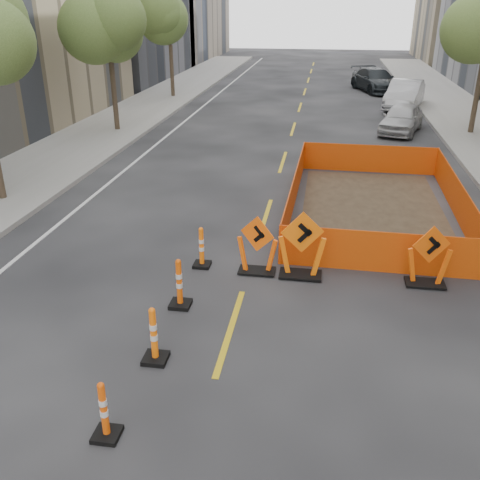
% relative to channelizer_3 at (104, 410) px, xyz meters
% --- Properties ---
extents(sidewalk_left, '(4.00, 90.00, 0.15)m').
position_rel_channelizer_3_xyz_m(sidewalk_left, '(-7.69, 11.03, -0.42)').
color(sidewalk_left, gray).
rests_on(sidewalk_left, ground).
extents(tree_l_c, '(2.80, 2.80, 5.95)m').
position_rel_channelizer_3_xyz_m(tree_l_c, '(-7.09, 19.03, 4.03)').
color(tree_l_c, '#382B1E').
rests_on(tree_l_c, ground).
extents(tree_l_d, '(2.80, 2.80, 5.95)m').
position_rel_channelizer_3_xyz_m(tree_l_d, '(-7.09, 29.03, 4.03)').
color(tree_l_d, '#382B1E').
rests_on(tree_l_d, ground).
extents(channelizer_3, '(0.39, 0.39, 0.99)m').
position_rel_channelizer_3_xyz_m(channelizer_3, '(0.00, 0.00, 0.00)').
color(channelizer_3, '#E34D09').
rests_on(channelizer_3, ground).
extents(channelizer_4, '(0.43, 0.43, 1.09)m').
position_rel_channelizer_3_xyz_m(channelizer_4, '(0.16, 1.87, 0.05)').
color(channelizer_4, '#FF680A').
rests_on(channelizer_4, ground).
extents(channelizer_5, '(0.43, 0.43, 1.09)m').
position_rel_channelizer_3_xyz_m(channelizer_5, '(0.12, 3.75, 0.05)').
color(channelizer_5, '#E05009').
rests_on(channelizer_5, ground).
extents(channelizer_6, '(0.40, 0.40, 1.01)m').
position_rel_channelizer_3_xyz_m(channelizer_6, '(0.16, 5.62, 0.01)').
color(channelizer_6, '#FF670A').
rests_on(channelizer_6, ground).
extents(chevron_sign_left, '(1.11, 0.90, 1.44)m').
position_rel_channelizer_3_xyz_m(chevron_sign_left, '(1.51, 5.50, 0.23)').
color(chevron_sign_left, '#FF5A0A').
rests_on(chevron_sign_left, ground).
extents(chevron_sign_center, '(1.21, 0.89, 1.62)m').
position_rel_channelizer_3_xyz_m(chevron_sign_center, '(2.53, 5.47, 0.32)').
color(chevron_sign_center, orange).
rests_on(chevron_sign_center, ground).
extents(chevron_sign_right, '(1.10, 0.85, 1.46)m').
position_rel_channelizer_3_xyz_m(chevron_sign_right, '(5.33, 5.50, 0.23)').
color(chevron_sign_right, '#E75209').
rests_on(chevron_sign_right, ground).
extents(safety_fence, '(4.98, 8.28, 1.02)m').
position_rel_channelizer_3_xyz_m(safety_fence, '(4.47, 10.09, 0.02)').
color(safety_fence, '#DB490B').
rests_on(safety_fence, ground).
extents(parked_car_near, '(2.70, 4.31, 1.37)m').
position_rel_channelizer_3_xyz_m(parked_car_near, '(6.48, 21.10, 0.19)').
color(parked_car_near, '#B3B2B5').
rests_on(parked_car_near, ground).
extents(parked_car_mid, '(2.94, 5.22, 1.63)m').
position_rel_channelizer_3_xyz_m(parked_car_mid, '(7.36, 27.48, 0.32)').
color(parked_car_mid, '#ADAEB3').
rests_on(parked_car_mid, ground).
extents(parked_car_far, '(3.71, 5.70, 1.53)m').
position_rel_channelizer_3_xyz_m(parked_car_far, '(6.14, 33.95, 0.27)').
color(parked_car_far, black).
rests_on(parked_car_far, ground).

